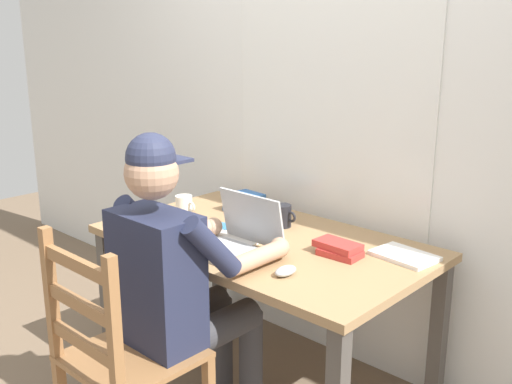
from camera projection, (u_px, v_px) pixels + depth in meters
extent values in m
plane|color=brown|center=(262.00, 383.00, 2.77)|extent=(8.00, 8.00, 0.00)
cube|color=silver|center=(334.00, 95.00, 2.78)|extent=(6.00, 0.04, 2.60)
cube|color=white|center=(327.00, 118.00, 2.80)|extent=(1.12, 0.01, 1.16)
cube|color=beige|center=(322.00, 237.00, 2.95)|extent=(1.18, 0.06, 0.04)
cube|color=#9E7A51|center=(262.00, 242.00, 2.58)|extent=(1.44, 0.84, 0.03)
cube|color=#4C4742|center=(109.00, 299.00, 2.86)|extent=(0.06, 0.06, 0.68)
cube|color=#4C4742|center=(219.00, 258.00, 3.38)|extent=(0.06, 0.06, 0.68)
cube|color=#4C4742|center=(438.00, 337.00, 2.50)|extent=(0.06, 0.06, 0.68)
cube|color=#232842|center=(157.00, 279.00, 2.14)|extent=(0.34, 0.20, 0.50)
sphere|color=tan|center=(152.00, 173.00, 2.03)|extent=(0.19, 0.19, 0.19)
sphere|color=#282D47|center=(151.00, 158.00, 2.02)|extent=(0.17, 0.17, 0.17)
cube|color=#282D47|center=(171.00, 159.00, 2.08)|extent=(0.13, 0.10, 0.01)
cylinder|color=#38383D|center=(185.00, 315.00, 2.40)|extent=(0.13, 0.40, 0.13)
cylinder|color=#38383D|center=(215.00, 330.00, 2.28)|extent=(0.13, 0.40, 0.13)
cylinder|color=#38383D|center=(221.00, 349.00, 2.61)|extent=(0.10, 0.10, 0.48)
cylinder|color=#38383D|center=(251.00, 364.00, 2.49)|extent=(0.10, 0.10, 0.48)
cylinder|color=#232842|center=(141.00, 223.00, 2.29)|extent=(0.10, 0.25, 0.26)
cylinder|color=tan|center=(187.00, 234.00, 2.48)|extent=(0.07, 0.28, 0.07)
sphere|color=tan|center=(213.00, 226.00, 2.57)|extent=(0.08, 0.08, 0.08)
cylinder|color=#232842|center=(212.00, 248.00, 2.03)|extent=(0.10, 0.25, 0.26)
cylinder|color=tan|center=(257.00, 258.00, 2.22)|extent=(0.07, 0.28, 0.07)
sphere|color=tan|center=(280.00, 247.00, 2.33)|extent=(0.08, 0.08, 0.08)
cube|color=olive|center=(133.00, 356.00, 2.12)|extent=(0.42, 0.42, 0.02)
cube|color=olive|center=(147.00, 373.00, 2.44)|extent=(0.04, 0.04, 0.46)
cube|color=olive|center=(114.00, 329.00, 1.79)|extent=(0.04, 0.04, 0.48)
cube|color=olive|center=(51.00, 293.00, 2.04)|extent=(0.04, 0.04, 0.48)
cube|color=olive|center=(83.00, 343.00, 1.95)|extent=(0.36, 0.02, 0.04)
cube|color=olive|center=(80.00, 304.00, 1.91)|extent=(0.36, 0.02, 0.04)
cube|color=olive|center=(77.00, 264.00, 1.88)|extent=(0.36, 0.02, 0.04)
cube|color=#ADAFB2|center=(229.00, 253.00, 2.38)|extent=(0.33, 0.23, 0.02)
cube|color=silver|center=(229.00, 251.00, 2.37)|extent=(0.29, 0.17, 0.00)
cube|color=#ADAFB2|center=(252.00, 218.00, 2.44)|extent=(0.33, 0.05, 0.22)
cube|color=#4C515B|center=(252.00, 218.00, 2.44)|extent=(0.29, 0.04, 0.19)
ellipsoid|color=#ADAFB2|center=(286.00, 271.00, 2.18)|extent=(0.06, 0.10, 0.03)
cylinder|color=silver|center=(184.00, 206.00, 2.88)|extent=(0.08, 0.08, 0.10)
torus|color=silver|center=(191.00, 207.00, 2.84)|extent=(0.05, 0.01, 0.05)
cylinder|color=black|center=(282.00, 216.00, 2.72)|extent=(0.08, 0.08, 0.10)
torus|color=black|center=(291.00, 217.00, 2.68)|extent=(0.05, 0.01, 0.05)
cube|color=#2D5B9E|center=(245.00, 209.00, 2.96)|extent=(0.18, 0.16, 0.02)
cube|color=#BC332D|center=(243.00, 206.00, 2.95)|extent=(0.16, 0.11, 0.02)
cube|color=#BC332D|center=(244.00, 200.00, 2.96)|extent=(0.17, 0.13, 0.03)
cube|color=#2D5B9E|center=(245.00, 196.00, 2.95)|extent=(0.16, 0.16, 0.02)
cube|color=#BC332D|center=(340.00, 253.00, 2.37)|extent=(0.17, 0.11, 0.03)
cube|color=#BC332D|center=(338.00, 245.00, 2.38)|extent=(0.19, 0.11, 0.03)
cube|color=white|center=(404.00, 256.00, 2.35)|extent=(0.26, 0.19, 0.02)
cube|color=white|center=(230.00, 240.00, 2.54)|extent=(0.28, 0.22, 0.01)
cube|color=teal|center=(224.00, 226.00, 2.74)|extent=(0.15, 0.12, 0.00)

